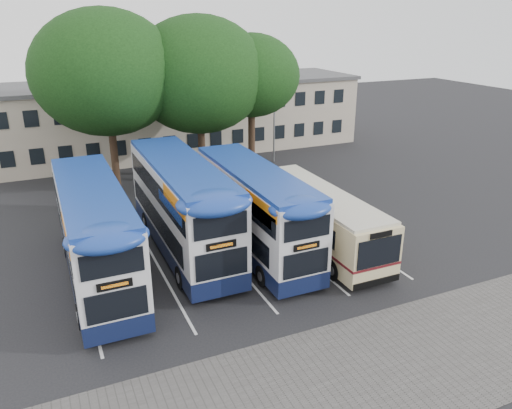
{
  "coord_description": "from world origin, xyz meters",
  "views": [
    {
      "loc": [
        -11.69,
        -16.14,
        11.55
      ],
      "look_at": [
        -2.29,
        5.0,
        2.68
      ],
      "focal_mm": 35.0,
      "sensor_mm": 36.0,
      "label": 1
    }
  ],
  "objects": [
    {
      "name": "bus_dd_right",
      "position": [
        -2.22,
        5.36,
        2.44
      ],
      "size": [
        2.58,
        10.63,
        4.43
      ],
      "color": "#10183C",
      "rests_on": "ground"
    },
    {
      "name": "bus_dd_mid",
      "position": [
        -5.54,
        6.9,
        2.62
      ],
      "size": [
        2.77,
        11.41,
        4.76
      ],
      "color": "#10183C",
      "rests_on": "ground"
    },
    {
      "name": "tree_left",
      "position": [
        -7.18,
        17.57,
        8.03
      ],
      "size": [
        9.4,
        9.4,
        12.04
      ],
      "color": "black",
      "rests_on": "ground"
    },
    {
      "name": "bus_dd_left",
      "position": [
        -10.0,
        5.4,
        2.52
      ],
      "size": [
        2.66,
        10.97,
        4.57
      ],
      "color": "#10183C",
      "rests_on": "ground"
    },
    {
      "name": "bus_single",
      "position": [
        1.04,
        4.55,
        1.73
      ],
      "size": [
        2.6,
        10.22,
        3.05
      ],
      "color": "beige",
      "rests_on": "ground"
    },
    {
      "name": "tree_mid",
      "position": [
        -1.08,
        17.29,
        7.65
      ],
      "size": [
        9.31,
        9.31,
        11.62
      ],
      "color": "black",
      "rests_on": "ground"
    },
    {
      "name": "paving_strip",
      "position": [
        -2.0,
        -5.0,
        0.01
      ],
      "size": [
        40.0,
        6.0,
        0.01
      ],
      "primitive_type": "cube",
      "color": "#595654",
      "rests_on": "ground"
    },
    {
      "name": "lamp_post",
      "position": [
        6.0,
        19.97,
        5.08
      ],
      "size": [
        0.25,
        1.05,
        9.06
      ],
      "color": "gray",
      "rests_on": "ground"
    },
    {
      "name": "depot_building",
      "position": [
        0.0,
        26.99,
        3.15
      ],
      "size": [
        32.4,
        8.4,
        6.2
      ],
      "color": "#AB9E8A",
      "rests_on": "ground"
    },
    {
      "name": "tree_right",
      "position": [
        2.65,
        16.9,
        7.46
      ],
      "size": [
        6.82,
        6.82,
        10.38
      ],
      "color": "black",
      "rests_on": "ground"
    },
    {
      "name": "ground",
      "position": [
        0.0,
        0.0,
        0.0
      ],
      "size": [
        120.0,
        120.0,
        0.0
      ],
      "primitive_type": "plane",
      "color": "black",
      "rests_on": "ground"
    },
    {
      "name": "bay_lines",
      "position": [
        -3.75,
        5.0,
        0.01
      ],
      "size": [
        14.12,
        11.0,
        0.01
      ],
      "color": "silver",
      "rests_on": "ground"
    }
  ]
}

